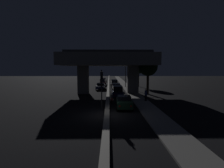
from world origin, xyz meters
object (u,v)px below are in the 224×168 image
at_px(car_dark_red_second_oncoming, 103,82).
at_px(car_dark_green_third_oncoming, 104,80).
at_px(street_lamp, 124,70).
at_px(car_grey_fourth, 114,83).
at_px(car_dark_blue_second, 117,91).
at_px(car_grey_third, 116,87).
at_px(pedestrian_on_sidewalk, 146,95).
at_px(traffic_light_left_of_median, 102,82).
at_px(motorcycle_red_filtering_near, 112,99).
at_px(car_dark_blue_lead_oncoming, 101,86).
at_px(car_dark_green_lead, 124,102).

distance_m(car_dark_red_second_oncoming, car_dark_green_third_oncoming, 13.54).
relative_size(street_lamp, car_grey_fourth, 1.71).
height_order(car_dark_blue_second, car_grey_third, car_dark_blue_second).
distance_m(street_lamp, pedestrian_on_sidewalk, 20.32).
bearing_deg(pedestrian_on_sidewalk, traffic_light_left_of_median, -143.68).
height_order(street_lamp, car_dark_blue_second, street_lamp).
bearing_deg(traffic_light_left_of_median, motorcycle_red_filtering_near, 72.46).
xyz_separation_m(car_dark_blue_second, car_grey_third, (0.11, 8.42, -0.16)).
bearing_deg(car_grey_fourth, car_dark_green_third_oncoming, 9.38).
distance_m(car_dark_blue_lead_oncoming, pedestrian_on_sidewalk, 17.04).
bearing_deg(traffic_light_left_of_median, car_grey_third, 82.22).
distance_m(car_dark_blue_lead_oncoming, car_dark_green_third_oncoming, 25.16).
relative_size(car_dark_red_second_oncoming, car_dark_green_third_oncoming, 1.07).
distance_m(traffic_light_left_of_median, car_dark_green_lead, 3.61).
bearing_deg(car_grey_fourth, car_dark_blue_second, 178.90).
height_order(car_dark_red_second_oncoming, motorcycle_red_filtering_near, car_dark_red_second_oncoming).
distance_m(car_grey_third, car_dark_blue_lead_oncoming, 4.32).
height_order(traffic_light_left_of_median, car_grey_third, traffic_light_left_of_median).
relative_size(street_lamp, car_dark_blue_second, 1.81).
relative_size(street_lamp, car_dark_blue_lead_oncoming, 1.52).
bearing_deg(car_dark_red_second_oncoming, pedestrian_on_sidewalk, 16.35).
distance_m(traffic_light_left_of_median, motorcycle_red_filtering_near, 4.89).
bearing_deg(car_dark_green_third_oncoming, car_dark_red_second_oncoming, 0.91).
bearing_deg(car_dark_red_second_oncoming, motorcycle_red_filtering_near, 6.18).
height_order(car_grey_third, car_dark_green_third_oncoming, car_grey_third).
bearing_deg(car_grey_fourth, car_grey_third, 179.73).
xyz_separation_m(traffic_light_left_of_median, car_dark_green_third_oncoming, (-1.31, 45.10, -2.46)).
xyz_separation_m(car_grey_third, car_dark_red_second_oncoming, (-3.45, 14.17, 0.12)).
xyz_separation_m(car_grey_fourth, car_dark_red_second_oncoming, (-3.30, 5.27, -0.04)).
relative_size(traffic_light_left_of_median, car_dark_green_lead, 1.00).
xyz_separation_m(street_lamp, car_grey_third, (-2.35, -7.11, -3.58)).
relative_size(car_dark_green_lead, car_dark_blue_second, 1.14).
height_order(car_dark_blue_second, motorcycle_red_filtering_near, car_dark_blue_second).
distance_m(street_lamp, car_grey_third, 8.30).
relative_size(street_lamp, car_dark_red_second_oncoming, 1.69).
xyz_separation_m(car_dark_blue_lead_oncoming, car_dark_red_second_oncoming, (0.03, 11.62, 0.21)).
height_order(traffic_light_left_of_median, car_dark_green_lead, traffic_light_left_of_median).
distance_m(car_dark_green_lead, car_grey_third, 16.89).
relative_size(car_dark_blue_lead_oncoming, pedestrian_on_sidewalk, 2.86).
distance_m(street_lamp, car_dark_blue_lead_oncoming, 8.27).
xyz_separation_m(car_grey_fourth, car_dark_green_third_oncoming, (-3.53, 18.80, -0.29)).
xyz_separation_m(traffic_light_left_of_median, car_dark_green_lead, (2.66, 0.51, -2.39)).
height_order(car_dark_green_third_oncoming, motorcycle_red_filtering_near, car_dark_green_third_oncoming).
relative_size(car_dark_green_lead, car_grey_fourth, 1.07).
xyz_separation_m(traffic_light_left_of_median, motorcycle_red_filtering_near, (1.25, 3.95, -2.58)).
distance_m(traffic_light_left_of_median, car_dark_green_third_oncoming, 45.19).
relative_size(car_grey_third, motorcycle_red_filtering_near, 2.35).
bearing_deg(motorcycle_red_filtering_near, car_dark_green_third_oncoming, 7.18).
relative_size(street_lamp, pedestrian_on_sidewalk, 4.36).
distance_m(car_dark_blue_second, motorcycle_red_filtering_near, 5.15).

